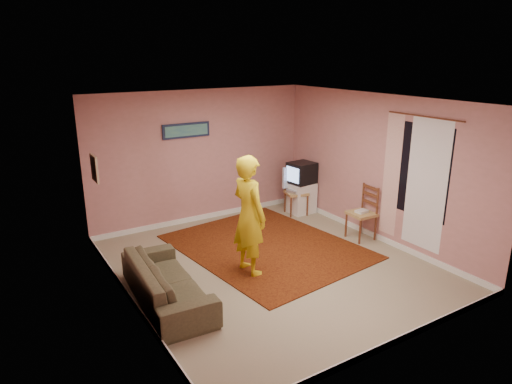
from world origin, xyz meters
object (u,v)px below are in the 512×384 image
chair_b (362,207)px  sofa (167,281)px  person (249,215)px  tv_cabinet (301,198)px  crt_tv (302,173)px  chair_a (297,187)px

chair_b → sofa: bearing=-83.5°
chair_b → person: person is taller
person → tv_cabinet: bearing=-58.2°
crt_tv → sofa: 4.26m
person → crt_tv: bearing=-58.2°
crt_tv → sofa: crt_tv is taller
sofa → person: (1.40, 0.16, 0.64)m
chair_a → chair_b: bearing=-68.7°
chair_b → person: (-2.40, -0.06, 0.32)m
crt_tv → person: (-2.35, -1.78, 0.06)m
tv_cabinet → person: 3.01m
chair_a → sofa: (-3.60, -1.91, -0.29)m
crt_tv → person: 2.95m
tv_cabinet → chair_b: size_ratio=1.21×
chair_b → person: 2.42m
chair_a → sofa: 4.09m
chair_b → person: size_ratio=0.29×
chair_b → sofa: chair_b is taller
crt_tv → chair_b: (0.06, -1.72, -0.26)m
chair_b → sofa: 3.82m
tv_cabinet → chair_a: 0.30m
tv_cabinet → sofa: 4.22m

